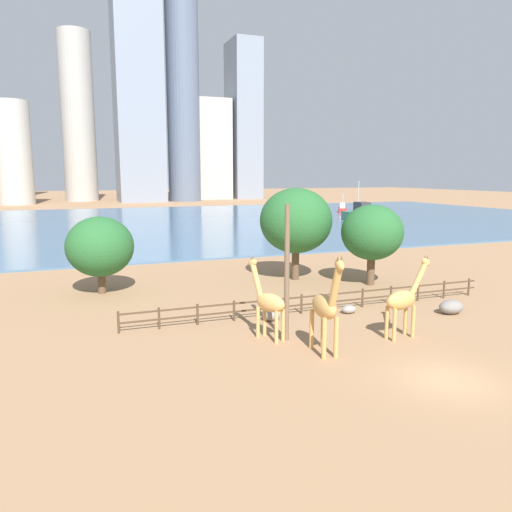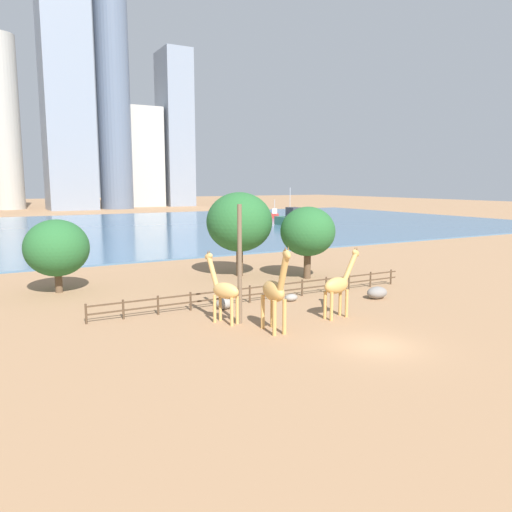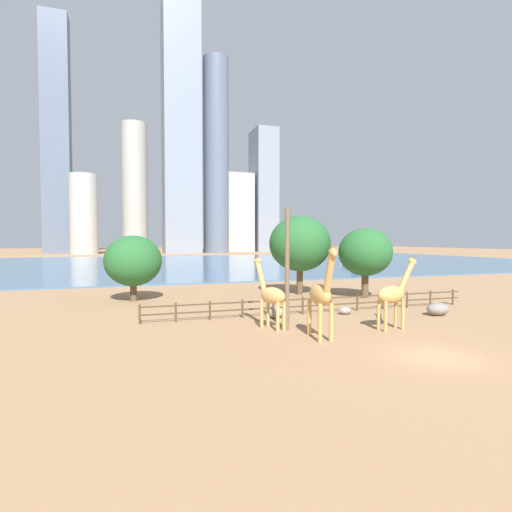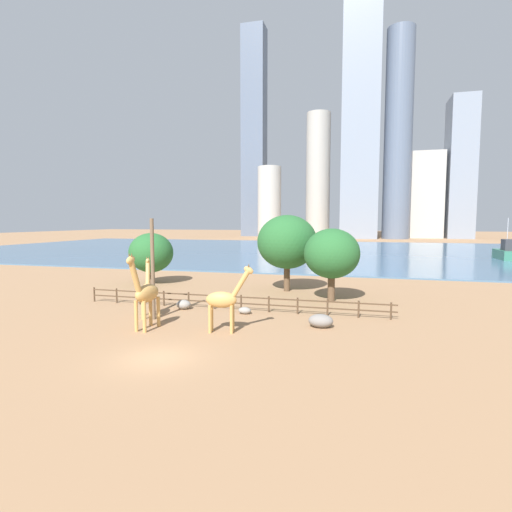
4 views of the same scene
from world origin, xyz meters
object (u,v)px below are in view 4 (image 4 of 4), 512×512
giraffe_companion (145,293)px  tree_right_tall (287,242)px  boulder_by_pole (184,305)px  boat_ferry (507,252)px  tree_center_broad (151,253)px  giraffe_tall (147,290)px  utility_pole (153,269)px  boulder_small (321,321)px  boulder_near_fence (245,310)px  giraffe_young (224,300)px  tree_left_large (332,254)px

giraffe_companion → tree_right_tall: tree_right_tall is taller
boulder_by_pole → boat_ferry: (39.98, 53.09, 1.08)m
tree_center_broad → giraffe_tall: bearing=-61.3°
utility_pole → boulder_small: 12.71m
boulder_near_fence → boulder_small: size_ratio=0.60×
giraffe_tall → tree_center_broad: tree_center_broad is taller
giraffe_young → boulder_small: giraffe_young is taller
giraffe_young → utility_pole: bearing=154.0°
boulder_by_pole → boulder_small: (11.58, -2.76, 0.08)m
boulder_near_fence → giraffe_young: bearing=-87.8°
boulder_by_pole → tree_center_broad: bearing=129.8°
boulder_by_pole → boulder_small: 11.91m
giraffe_companion → boulder_by_pole: bearing=-172.5°
giraffe_tall → giraffe_young: (7.08, -2.46, 0.07)m
giraffe_companion → tree_center_broad: bearing=-146.4°
giraffe_companion → tree_right_tall: size_ratio=0.67×
giraffe_companion → boulder_near_fence: (5.10, 6.07, -2.20)m
utility_pole → tree_right_tall: tree_right_tall is taller
boulder_small → tree_left_large: size_ratio=0.26×
boat_ferry → giraffe_companion: bearing=148.8°
boulder_by_pole → tree_left_large: size_ratio=0.18×
giraffe_tall → boulder_small: (13.08, 0.38, -1.64)m
giraffe_companion → boulder_near_fence: size_ratio=5.27×
boulder_near_fence → boat_ferry: 63.63m
boulder_small → giraffe_young: bearing=-154.7°
giraffe_young → boat_ferry: 68.03m
boulder_by_pole → boat_ferry: size_ratio=0.14×
giraffe_companion → tree_center_broad: 20.16m
boulder_small → boulder_by_pole: bearing=166.6°
boulder_small → tree_right_tall: bearing=110.1°
tree_center_broad → boat_ferry: size_ratio=0.69×
tree_left_large → boulder_near_fence: bearing=-132.1°
tree_right_tall → boulder_by_pole: bearing=-122.0°
tree_left_large → boat_ferry: 54.63m
boulder_near_fence → tree_center_broad: 19.07m
giraffe_young → tree_left_large: (5.96, 12.13, 2.16)m
giraffe_companion → utility_pole: bearing=-155.6°
boulder_by_pole → giraffe_companion: bearing=-87.4°
boulder_near_fence → boulder_by_pole: 5.40m
giraffe_companion → boulder_by_pole: giraffe_companion is taller
giraffe_young → boulder_small: bearing=16.3°
giraffe_tall → boulder_small: 13.19m
boulder_small → tree_right_tall: 15.05m
giraffe_young → boulder_by_pole: 8.11m
giraffe_tall → boat_ferry: boat_ferry is taller
tree_left_large → tree_center_broad: 21.49m
giraffe_companion → boulder_small: bearing=112.6°
boulder_by_pole → boulder_near_fence: bearing=-3.2°
giraffe_young → tree_center_broad: (-14.98, 16.88, 1.44)m
utility_pole → boulder_by_pole: bearing=79.9°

